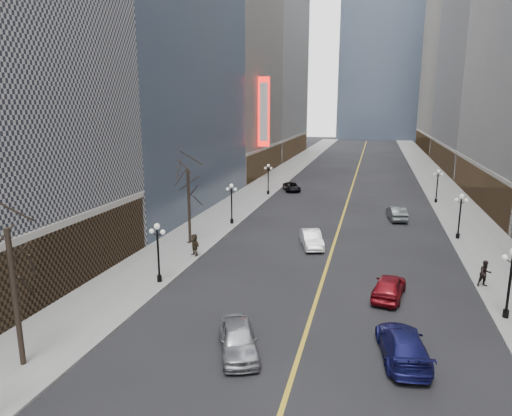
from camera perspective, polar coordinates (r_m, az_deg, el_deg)
The scene contains 23 objects.
sidewalk_east at distance 71.35m, azimuth 22.93°, elevation 1.15°, with size 6.00×230.00×0.15m, color gray.
sidewalk_west at distance 72.65m, azimuth 0.55°, elevation 2.35°, with size 6.00×230.00×0.15m, color gray.
lane_line at distance 80.48m, azimuth 12.04°, elevation 3.03°, with size 0.25×200.00×0.02m, color gold.
bldg_east_d at distance 151.79m, azimuth 25.96°, elevation 18.29°, with size 26.60×46.60×62.80m.
bldg_west_c at distance 93.31m, azimuth -6.80°, elevation 20.03°, with size 26.60×30.60×50.80m.
bldg_west_d at distance 126.98m, azimuth -0.91°, elevation 23.13°, with size 26.60×38.60×72.80m.
streetlamp_east_1 at distance 32.18m, azimuth 29.23°, elevation -7.41°, with size 1.26×0.44×4.52m.
streetlamp_east_2 at distance 49.16m, azimuth 24.16°, elevation -0.40°, with size 1.26×0.44×4.52m.
streetlamp_east_3 at distance 66.67m, azimuth 21.74°, elevation 2.98°, with size 1.26×0.44×4.52m.
streetlamp_west_1 at distance 34.55m, azimuth -12.16°, elevation -4.73°, with size 1.26×0.44×4.52m.
streetlamp_west_2 at distance 50.73m, azimuth -3.07°, elevation 1.08°, with size 1.26×0.44×4.52m.
streetlamp_west_3 at distance 67.84m, azimuth 1.54°, elevation 4.03°, with size 1.26×0.44×4.52m.
theatre_marquee at distance 81.65m, azimuth 1.00°, elevation 11.90°, with size 2.00×0.55×12.00m.
tree_west_near at distance 25.12m, azimuth -28.45°, elevation -4.66°, with size 3.60×3.60×7.92m.
tree_west_far at distance 43.34m, azimuth -8.48°, elevation 3.46°, with size 3.60×3.60×7.92m.
car_nb_near at distance 25.48m, azimuth -2.26°, elevation -16.03°, with size 1.96×4.86×1.66m, color #A3A5AB.
car_nb_mid at distance 43.39m, azimuth 6.95°, elevation -3.85°, with size 1.69×4.85×1.60m, color white.
car_nb_far at distance 71.75m, azimuth 4.48°, elevation 2.66°, with size 2.22×4.81×1.34m, color black.
car_sb_near at distance 26.12m, azimuth 17.88°, elevation -15.96°, with size 2.26×5.56×1.61m, color navy.
car_sb_mid at distance 33.36m, azimuth 16.29°, elevation -9.40°, with size 1.93×4.81×1.64m, color maroon.
car_sb_far at distance 55.76m, azimuth 17.17°, elevation -0.61°, with size 1.71×4.91×1.62m, color #4D5355.
ped_east_walk at distance 37.43m, azimuth 26.72°, elevation -7.33°, with size 0.95×0.52×1.96m, color black.
ped_west_far at distance 40.60m, azimuth -7.71°, elevation -4.56°, with size 1.81×0.52×1.95m, color #2F271A.
Camera 1 is at (3.34, 0.65, 13.05)m, focal length 32.00 mm.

